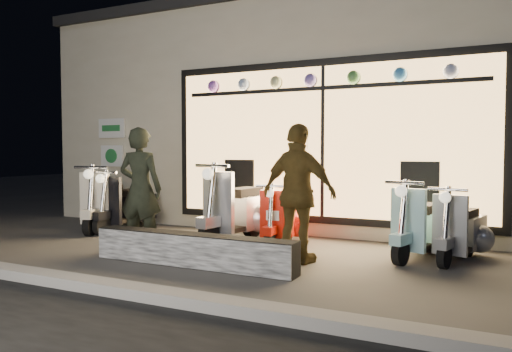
{
  "coord_description": "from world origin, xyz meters",
  "views": [
    {
      "loc": [
        3.33,
        -5.73,
        1.42
      ],
      "look_at": [
        0.25,
        0.6,
        1.05
      ],
      "focal_mm": 35.0,
      "sensor_mm": 36.0,
      "label": 1
    }
  ],
  "objects_px": {
    "man": "(140,189)",
    "scooter_silver": "(242,210)",
    "scooter_red": "(283,220)",
    "graffiti_barrier": "(193,250)",
    "woman": "(299,193)"
  },
  "relations": [
    {
      "from": "man",
      "to": "woman",
      "type": "distance_m",
      "value": 2.32
    },
    {
      "from": "scooter_red",
      "to": "man",
      "type": "distance_m",
      "value": 2.17
    },
    {
      "from": "graffiti_barrier",
      "to": "scooter_red",
      "type": "relative_size",
      "value": 2.17
    },
    {
      "from": "scooter_silver",
      "to": "woman",
      "type": "xyz_separation_m",
      "value": [
        1.38,
        -1.11,
        0.41
      ]
    },
    {
      "from": "graffiti_barrier",
      "to": "woman",
      "type": "relative_size",
      "value": 1.55
    },
    {
      "from": "scooter_silver",
      "to": "graffiti_barrier",
      "type": "bearing_deg",
      "value": -74.21
    },
    {
      "from": "scooter_silver",
      "to": "scooter_red",
      "type": "bearing_deg",
      "value": 7.9
    },
    {
      "from": "scooter_silver",
      "to": "man",
      "type": "distance_m",
      "value": 1.67
    },
    {
      "from": "graffiti_barrier",
      "to": "scooter_silver",
      "type": "bearing_deg",
      "value": 98.86
    },
    {
      "from": "woman",
      "to": "scooter_silver",
      "type": "bearing_deg",
      "value": -28.61
    },
    {
      "from": "man",
      "to": "scooter_silver",
      "type": "bearing_deg",
      "value": -135.57
    },
    {
      "from": "woman",
      "to": "man",
      "type": "bearing_deg",
      "value": 15.43
    },
    {
      "from": "scooter_red",
      "to": "woman",
      "type": "height_order",
      "value": "woman"
    },
    {
      "from": "scooter_red",
      "to": "woman",
      "type": "bearing_deg",
      "value": -64.19
    },
    {
      "from": "graffiti_barrier",
      "to": "scooter_red",
      "type": "distance_m",
      "value": 1.91
    }
  ]
}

